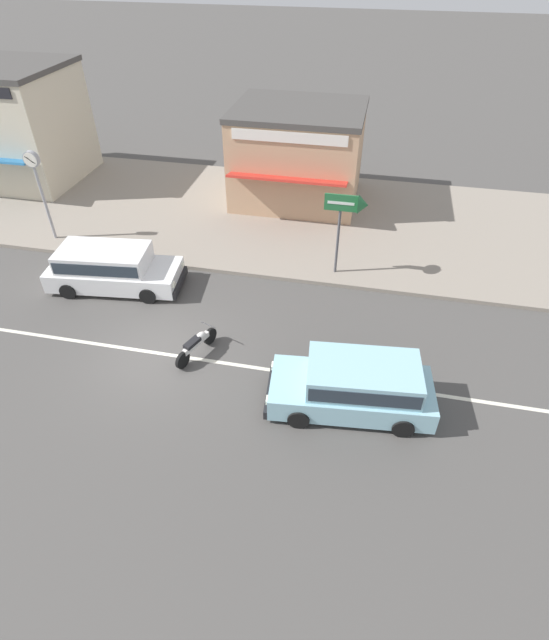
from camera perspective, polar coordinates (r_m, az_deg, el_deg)
The scene contains 10 objects.
ground_plane at distance 16.34m, azimuth -13.20°, elevation -3.70°, with size 160.00×160.00×0.00m, color #4C4947.
lane_centre_stripe at distance 16.34m, azimuth -13.20°, elevation -3.70°, with size 50.40×0.14×0.01m, color silver.
kerb_strip at distance 23.91m, azimuth -4.14°, elevation 12.15°, with size 68.00×10.00×0.15m, color gray.
minivan_pale_blue_0 at distance 13.95m, azimuth 9.33°, elevation -7.28°, with size 4.74×2.35×1.56m.
minivan_white_1 at distance 19.34m, azimuth -18.28°, elevation 5.81°, with size 5.05×2.42×1.56m.
motorcycle_1 at distance 15.79m, azimuth -8.89°, elevation -2.74°, with size 0.88×1.81×0.80m.
street_clock at distance 22.46m, azimuth -25.55°, elevation 14.68°, with size 0.64×0.22×3.74m.
arrow_signboard at distance 18.13m, azimuth 9.29°, elevation 12.43°, with size 1.53×0.67×3.22m.
shopfront_corner_warung at distance 24.39m, azimuth 2.69°, elevation 18.41°, with size 5.80×5.65×4.24m.
shopfront_mid_block at distance 29.63m, azimuth -27.91°, elevation 19.24°, with size 6.18×6.02×5.44m.
Camera 1 is at (6.07, -10.67, 10.79)m, focal length 28.00 mm.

